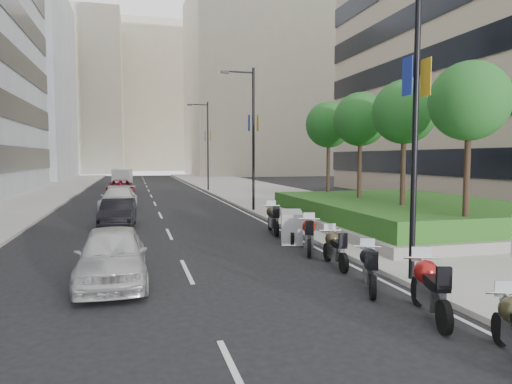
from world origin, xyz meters
name	(u,v)px	position (x,y,z in m)	size (l,w,h in m)	color
ground	(272,309)	(0.00, 0.00, 0.00)	(160.00, 160.00, 0.00)	black
sidewalk_right	(270,194)	(9.00, 30.00, 0.07)	(10.00, 100.00, 0.15)	#9E9B93
sidewalk_left	(17,200)	(-12.00, 30.00, 0.07)	(8.00, 100.00, 0.15)	#9E9B93
lane_edge	(212,197)	(3.70, 30.00, 0.01)	(0.12, 100.00, 0.01)	silver
lane_centre	(152,198)	(-1.50, 30.00, 0.01)	(0.12, 100.00, 0.01)	silver
building_cream_right	(260,85)	(22.00, 80.00, 18.00)	(28.00, 24.00, 36.00)	#B7AD93
building_cream_left	(62,96)	(-18.00, 100.00, 17.00)	(26.00, 24.00, 34.00)	#B7AD93
building_cream_centre	(151,101)	(2.00, 120.00, 19.00)	(30.00, 24.00, 38.00)	#B7AD93
planter	(405,220)	(10.00, 10.00, 0.35)	(10.00, 14.00, 0.40)	gray
hedge	(406,208)	(10.00, 10.00, 0.95)	(9.40, 13.40, 0.80)	#164D1A
tree_0	(469,102)	(8.50, 4.00, 5.42)	(2.80, 2.80, 6.30)	#332319
tree_1	(404,112)	(8.50, 8.00, 5.42)	(2.80, 2.80, 6.30)	#332319
tree_2	(360,120)	(8.50, 12.00, 5.42)	(2.80, 2.80, 6.30)	#332319
tree_3	(329,125)	(8.50, 16.00, 5.42)	(2.80, 2.80, 6.30)	#332319
lamp_post_0	(411,97)	(4.14, 1.00, 5.07)	(2.34, 0.45, 9.00)	black
lamp_post_1	(251,132)	(4.14, 18.00, 5.07)	(2.34, 0.45, 9.00)	black
lamp_post_2	(206,141)	(4.14, 36.00, 5.07)	(2.34, 0.45, 9.00)	black
motorcycle_1	(429,288)	(3.10, -1.43, 0.65)	(1.03, 2.36, 1.22)	black
motorcycle_2	(369,268)	(2.89, 0.78, 0.58)	(1.03, 2.04, 1.08)	black
motorcycle_3	(335,248)	(3.12, 3.38, 0.59)	(0.74, 2.21, 1.10)	black
motorcycle_4	(309,235)	(3.13, 5.59, 0.63)	(1.08, 2.27, 1.19)	black
motorcycle_5	(291,227)	(3.21, 7.75, 0.63)	(1.42, 2.22, 1.26)	black
motorcycle_6	(273,219)	(3.13, 10.04, 0.66)	(0.82, 2.46, 1.23)	black
car_a	(112,255)	(-3.62, 3.22, 0.78)	(1.84, 4.58, 1.56)	#AEADAF
car_b	(118,213)	(-3.78, 13.51, 0.72)	(1.51, 4.34, 1.43)	black
car_c	(119,199)	(-3.96, 21.03, 0.77)	(2.16, 5.31, 1.54)	silver
car_d	(120,188)	(-4.16, 33.04, 0.72)	(2.40, 5.20, 1.45)	maroon
delivery_van	(123,179)	(-4.21, 44.90, 1.00)	(2.26, 5.21, 2.14)	silver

